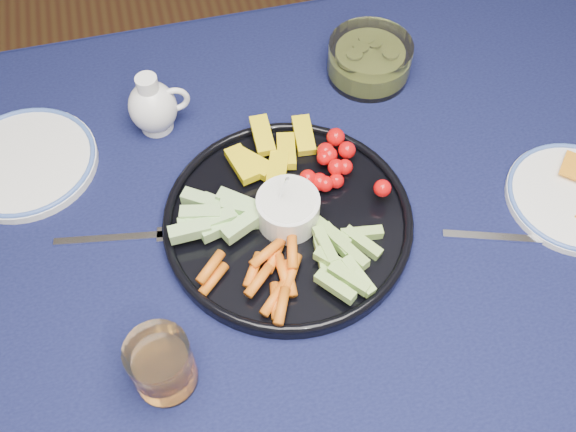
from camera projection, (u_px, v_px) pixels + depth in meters
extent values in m
plane|color=brown|center=(321.00, 426.00, 1.46)|extent=(4.00, 4.00, 0.00)
cylinder|color=#472917|center=(574.00, 130.00, 1.50)|extent=(0.07, 0.07, 0.70)
cube|color=#472917|center=(344.00, 275.00, 0.87)|extent=(1.60, 1.00, 0.04)
cube|color=black|center=(345.00, 266.00, 0.85)|extent=(1.66, 1.06, 0.01)
cube|color=black|center=(260.00, 74.00, 1.25)|extent=(1.66, 0.01, 0.30)
cylinder|color=black|center=(288.00, 222.00, 0.87)|extent=(0.34, 0.34, 0.01)
torus|color=black|center=(288.00, 218.00, 0.86)|extent=(0.34, 0.34, 0.01)
cylinder|color=white|center=(288.00, 210.00, 0.85)|extent=(0.08, 0.08, 0.04)
cylinder|color=white|center=(288.00, 202.00, 0.83)|extent=(0.07, 0.07, 0.01)
cylinder|color=white|center=(157.00, 124.00, 0.97)|extent=(0.05, 0.05, 0.01)
ellipsoid|color=white|center=(153.00, 107.00, 0.94)|extent=(0.07, 0.07, 0.08)
cylinder|color=white|center=(148.00, 86.00, 0.91)|extent=(0.03, 0.03, 0.03)
torus|color=white|center=(175.00, 100.00, 0.94)|extent=(0.05, 0.01, 0.04)
torus|color=#4568C2|center=(149.00, 94.00, 0.92)|extent=(0.04, 0.04, 0.00)
cylinder|color=white|center=(369.00, 60.00, 1.02)|extent=(0.13, 0.13, 0.06)
cylinder|color=olive|center=(369.00, 65.00, 1.02)|extent=(0.11, 0.11, 0.03)
cylinder|color=white|center=(574.00, 198.00, 0.90)|extent=(0.19, 0.19, 0.01)
torus|color=#4568C2|center=(576.00, 195.00, 0.89)|extent=(0.19, 0.19, 0.01)
cylinder|color=white|center=(162.00, 365.00, 0.72)|extent=(0.07, 0.07, 0.09)
cylinder|color=orange|center=(165.00, 371.00, 0.74)|extent=(0.06, 0.06, 0.05)
cube|color=silver|center=(109.00, 239.00, 0.86)|extent=(0.15, 0.03, 0.00)
cube|color=silver|center=(171.00, 234.00, 0.87)|extent=(0.04, 0.03, 0.00)
cube|color=silver|center=(500.00, 238.00, 0.86)|extent=(0.15, 0.06, 0.00)
cube|color=silver|center=(567.00, 242.00, 0.86)|extent=(0.04, 0.04, 0.00)
cylinder|color=white|center=(26.00, 163.00, 0.93)|extent=(0.21, 0.21, 0.01)
torus|color=#4568C2|center=(24.00, 160.00, 0.92)|extent=(0.20, 0.20, 0.01)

